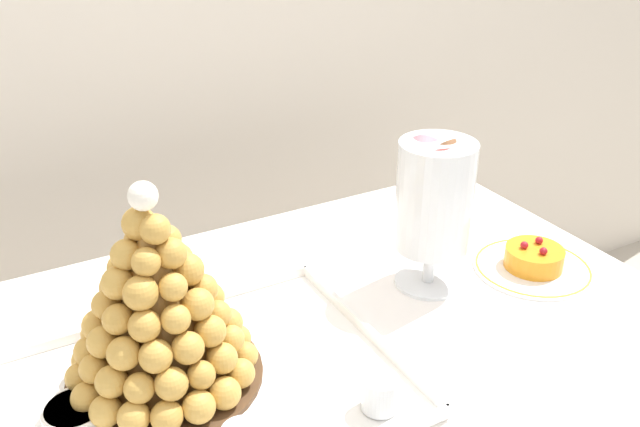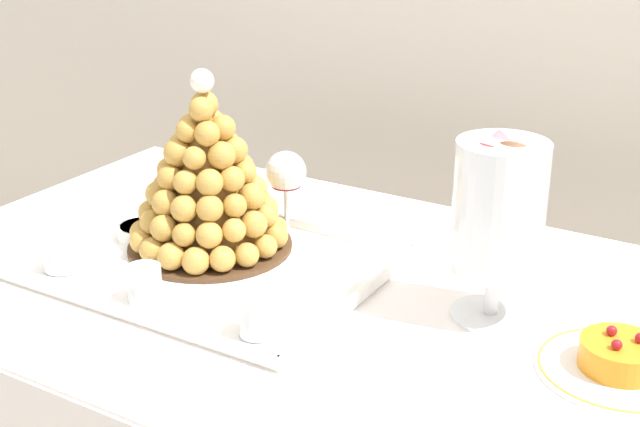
{
  "view_description": "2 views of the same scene",
  "coord_description": "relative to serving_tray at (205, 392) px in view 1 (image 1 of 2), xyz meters",
  "views": [
    {
      "loc": [
        -0.37,
        -0.77,
        1.45
      ],
      "look_at": [
        0.07,
        0.02,
        1.0
      ],
      "focal_mm": 38.9,
      "sensor_mm": 36.0,
      "label": 1
    },
    {
      "loc": [
        0.66,
        -1.04,
        1.41
      ],
      "look_at": [
        0.01,
        0.04,
        0.9
      ],
      "focal_mm": 49.04,
      "sensor_mm": 36.0,
      "label": 2
    }
  ],
  "objects": [
    {
      "name": "buffet_table",
      "position": [
        0.15,
        0.04,
        -0.11
      ],
      "size": [
        1.32,
        0.84,
        0.79
      ],
      "color": "brown",
      "rests_on": "ground_plane"
    },
    {
      "name": "serving_tray",
      "position": [
        0.0,
        0.0,
        0.0
      ],
      "size": [
        0.54,
        0.41,
        0.02
      ],
      "color": "white",
      "rests_on": "buffet_table"
    },
    {
      "name": "croquembouche",
      "position": [
        -0.04,
        0.05,
        0.12
      ],
      "size": [
        0.28,
        0.28,
        0.31
      ],
      "color": "#4C331E",
      "rests_on": "serving_tray"
    },
    {
      "name": "dessert_cup_centre",
      "position": [
        0.19,
        -0.15,
        0.03
      ],
      "size": [
        0.05,
        0.05,
        0.05
      ],
      "color": "silver",
      "rests_on": "serving_tray"
    },
    {
      "name": "creme_brulee_ramekin",
      "position": [
        -0.17,
        0.03,
        0.01
      ],
      "size": [
        0.09,
        0.09,
        0.02
      ],
      "color": "white",
      "rests_on": "serving_tray"
    },
    {
      "name": "macaron_goblet",
      "position": [
        0.44,
        0.08,
        0.16
      ],
      "size": [
        0.13,
        0.13,
        0.28
      ],
      "color": "white",
      "rests_on": "buffet_table"
    },
    {
      "name": "fruit_tart_plate",
      "position": [
        0.64,
        0.03,
        0.01
      ],
      "size": [
        0.21,
        0.21,
        0.06
      ],
      "color": "white",
      "rests_on": "buffet_table"
    },
    {
      "name": "wine_glass",
      "position": [
        0.02,
        0.2,
        0.1
      ],
      "size": [
        0.07,
        0.07,
        0.15
      ],
      "color": "silver",
      "rests_on": "buffet_table"
    }
  ]
}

